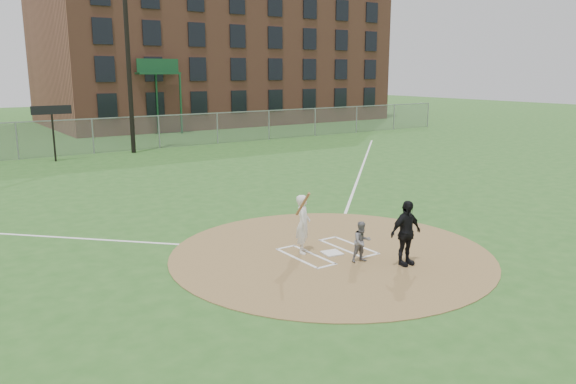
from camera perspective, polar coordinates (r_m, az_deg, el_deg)
ground at (r=14.85m, az=4.37°, el=-6.27°), size 140.00×140.00×0.00m
dirt_circle at (r=14.85m, az=4.37°, el=-6.23°), size 8.40×8.40×0.02m
home_plate at (r=14.79m, az=4.49°, el=-6.20°), size 0.54×0.54×0.03m
foul_line_first at (r=27.18m, az=7.42°, el=2.19°), size 17.04×17.04×0.01m
catcher at (r=14.12m, az=7.52°, el=-5.03°), size 0.55×0.46×1.04m
umpire at (r=14.01m, az=11.88°, el=-4.09°), size 0.95×0.40×1.62m
batters_boxes at (r=14.95m, az=4.01°, el=-6.03°), size 2.08×1.88×0.01m
batter_at_plate at (r=14.61m, az=1.55°, el=-3.25°), size 0.67×1.04×1.78m
outfield_fence at (r=34.34m, az=-19.20°, el=5.40°), size 56.08×0.08×2.03m
brick_warehouse at (r=54.95m, az=-7.57°, el=15.06°), size 30.00×17.17×15.00m
light_pole at (r=33.81m, az=-16.05°, el=15.02°), size 1.20×0.30×12.22m
scoreboard_sign at (r=31.90m, az=-22.87°, el=7.13°), size 2.00×0.10×2.93m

